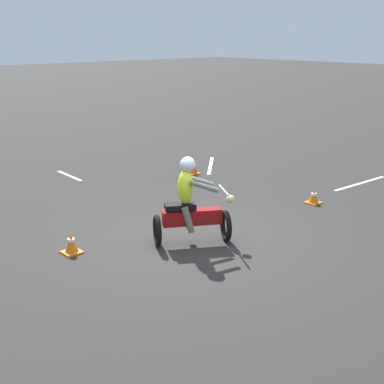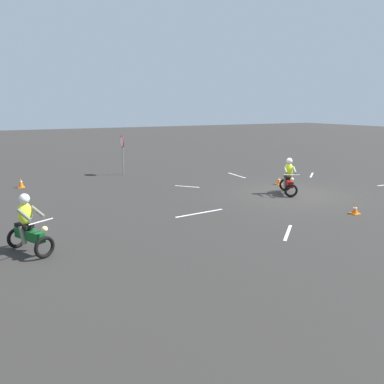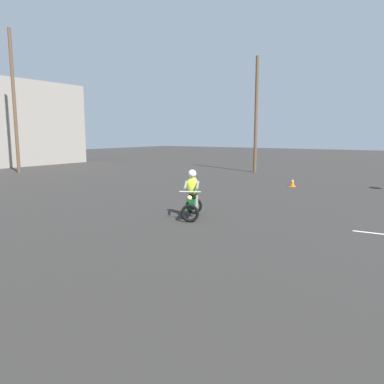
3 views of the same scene
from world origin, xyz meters
name	(u,v)px [view 1 (image 1 of 3)]	position (x,y,z in m)	size (l,w,h in m)	color
ground_plane	(191,241)	(0.00, 0.00, 0.00)	(120.00, 120.00, 0.00)	#2D2B28
motorcycle_rider_foreground	(190,206)	(0.09, 0.09, 0.73)	(1.51, 1.24, 1.66)	black
traffic_cone_near_left	(71,244)	(1.97, -0.99, 0.18)	(0.32, 0.32, 0.37)	orange
traffic_cone_near_right	(314,197)	(-3.67, 0.16, 0.15)	(0.32, 0.32, 0.32)	orange
traffic_cone_mid_center	(193,168)	(-3.42, -3.71, 0.16)	(0.32, 0.32, 0.34)	orange
lane_stripe_w	(360,183)	(-6.00, -0.03, 0.00)	(0.10, 2.17, 0.01)	silver
lane_stripe_sw	(211,165)	(-4.48, -4.11, 0.00)	(0.10, 2.18, 0.01)	silver
lane_stripe_s	(69,176)	(-0.74, -5.84, 0.00)	(0.10, 1.35, 0.01)	silver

